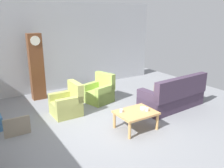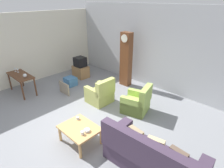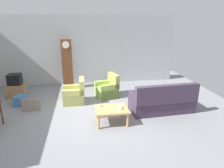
{
  "view_description": "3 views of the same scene",
  "coord_description": "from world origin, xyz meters",
  "views": [
    {
      "loc": [
        -2.83,
        -4.8,
        2.77
      ],
      "look_at": [
        0.43,
        0.4,
        0.93
      ],
      "focal_mm": 37.49,
      "sensor_mm": 36.0,
      "label": 1
    },
    {
      "loc": [
        3.7,
        -2.75,
        3.41
      ],
      "look_at": [
        0.23,
        0.86,
        1.07
      ],
      "focal_mm": 30.1,
      "sensor_mm": 36.0,
      "label": 2
    },
    {
      "loc": [
        -0.31,
        -5.99,
        2.97
      ],
      "look_at": [
        0.67,
        0.38,
        0.91
      ],
      "focal_mm": 32.15,
      "sensor_mm": 36.0,
      "label": 3
    }
  ],
  "objects": [
    {
      "name": "ground_plane",
      "position": [
        0.0,
        0.0,
        0.0
      ],
      "size": [
        10.4,
        10.4,
        0.0
      ],
      "primitive_type": "plane",
      "color": "gray"
    },
    {
      "name": "bowl_white_stacked",
      "position": [
        0.75,
        -0.56,
        0.49
      ],
      "size": [
        0.15,
        0.15,
        0.06
      ],
      "primitive_type": "cylinder",
      "color": "white",
      "rests_on": "coffee_table_wood"
    },
    {
      "name": "armchair_olive_far",
      "position": [
        0.67,
        1.55,
        0.31
      ],
      "size": [
        0.97,
        0.95,
        0.92
      ],
      "color": "#9EBD55",
      "rests_on": "ground_plane"
    },
    {
      "name": "cup_blue_rimmed",
      "position": [
        0.19,
        -0.42,
        0.5
      ],
      "size": [
        0.08,
        0.08,
        0.07
      ],
      "primitive_type": "cylinder",
      "color": "silver",
      "rests_on": "coffee_table_wood"
    },
    {
      "name": "coffee_table_wood",
      "position": [
        0.5,
        -0.6,
        0.39
      ],
      "size": [
        0.96,
        0.76,
        0.46
      ],
      "color": "tan",
      "rests_on": "ground_plane"
    },
    {
      "name": "armchair_olive_near",
      "position": [
        -0.61,
        1.14,
        0.31
      ],
      "size": [
        0.79,
        0.76,
        0.92
      ],
      "color": "tan",
      "rests_on": "ground_plane"
    },
    {
      "name": "framed_picture_leaning",
      "position": [
        -2.08,
        0.61,
        0.23
      ],
      "size": [
        0.6,
        0.05,
        0.46
      ],
      "primitive_type": "cube",
      "color": "gray",
      "rests_on": "ground_plane"
    },
    {
      "name": "garage_door_wall",
      "position": [
        0.0,
        3.6,
        1.6
      ],
      "size": [
        8.4,
        0.16,
        3.2
      ],
      "primitive_type": "cube",
      "color": "#ADAFB5",
      "rests_on": "ground_plane"
    },
    {
      "name": "cup_white_porcelain",
      "position": [
        0.76,
        -0.71,
        0.5
      ],
      "size": [
        0.08,
        0.08,
        0.09
      ],
      "primitive_type": "cylinder",
      "color": "white",
      "rests_on": "coffee_table_wood"
    },
    {
      "name": "grandfather_clock",
      "position": [
        -0.94,
        2.89,
        1.1
      ],
      "size": [
        0.44,
        0.3,
        2.19
      ],
      "color": "brown",
      "rests_on": "ground_plane"
    },
    {
      "name": "couch_floral",
      "position": [
        2.3,
        -0.12,
        0.36
      ],
      "size": [
        2.15,
        1.01,
        1.04
      ],
      "color": "#423347",
      "rests_on": "ground_plane"
    }
  ]
}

